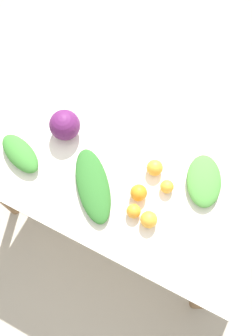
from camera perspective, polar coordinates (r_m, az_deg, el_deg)
ground_plane at (r=2.57m, az=0.00°, el=-5.94°), size 8.00×8.00×0.00m
dining_table at (r=1.95m, az=0.00°, el=-1.19°), size 1.44×0.84×0.74m
cabbage_purple at (r=1.90m, az=-9.32°, el=6.48°), size 0.16×0.16×0.16m
greens_bunch_beet_tops at (r=1.81m, az=-5.06°, el=-2.67°), size 0.37×0.39×0.06m
greens_bunch_chard at (r=1.85m, az=11.78°, el=-1.93°), size 0.26×0.31×0.06m
greens_bunch_dandelion at (r=1.93m, az=-15.82°, el=2.13°), size 0.28×0.21×0.07m
orange_0 at (r=1.81m, az=6.22°, el=-2.91°), size 0.07×0.07×0.07m
orange_1 at (r=1.83m, az=4.40°, el=0.04°), size 0.08×0.08×0.08m
orange_2 at (r=1.78m, az=1.94°, el=-3.79°), size 0.08×0.08×0.08m
orange_3 at (r=1.75m, az=3.50°, el=-7.85°), size 0.08×0.08×0.08m
orange_4 at (r=1.77m, az=1.17°, el=-6.58°), size 0.07×0.07×0.07m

